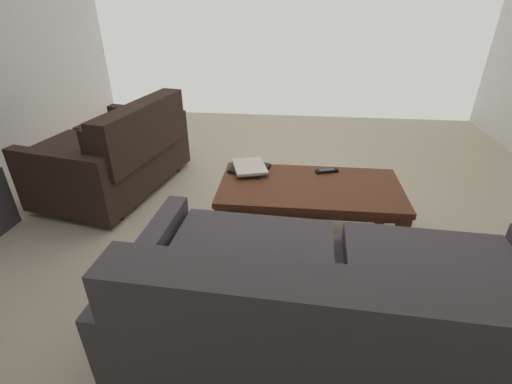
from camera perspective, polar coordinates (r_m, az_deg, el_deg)
name	(u,v)px	position (r m, az deg, el deg)	size (l,w,h in m)	color
ground_plane	(272,216)	(2.89, 2.58, -3.81)	(5.16, 5.36, 0.01)	beige
sofa_main	(338,319)	(1.63, 12.64, -18.85)	(1.82, 0.98, 0.83)	black
loveseat_near	(117,153)	(3.35, -20.83, 5.75)	(1.06, 1.41, 0.79)	black
coffee_table	(310,193)	(2.48, 8.37, -0.22)	(1.20, 0.61, 0.42)	brown
book_stack	(250,168)	(2.61, -1.00, 3.83)	(0.30, 0.33, 0.05)	black
tv_remote	(327,171)	(2.64, 11.01, 3.25)	(0.17, 0.09, 0.02)	black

